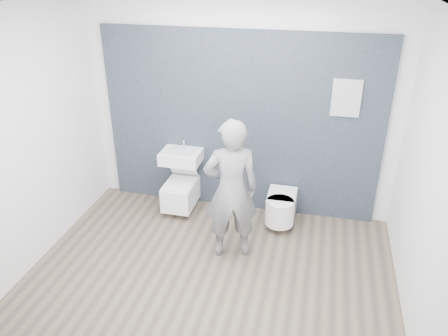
% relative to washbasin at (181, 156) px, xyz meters
% --- Properties ---
extents(ground, '(4.00, 4.00, 0.00)m').
position_rel_washbasin_xyz_m(ground, '(0.74, -1.24, -0.77)').
color(ground, brown).
rests_on(ground, ground).
extents(room_shell, '(4.00, 4.00, 4.00)m').
position_rel_washbasin_xyz_m(room_shell, '(0.74, -1.24, 0.97)').
color(room_shell, silver).
rests_on(room_shell, ground).
extents(tile_wall, '(3.60, 0.06, 2.40)m').
position_rel_washbasin_xyz_m(tile_wall, '(0.74, 0.23, -0.77)').
color(tile_wall, black).
rests_on(tile_wall, ground).
extents(washbasin, '(0.52, 0.39, 0.39)m').
position_rel_washbasin_xyz_m(washbasin, '(0.00, 0.00, 0.00)').
color(washbasin, white).
rests_on(washbasin, ground).
extents(toilet_square, '(0.39, 0.56, 0.69)m').
position_rel_washbasin_xyz_m(toilet_square, '(-0.00, -0.08, -0.50)').
color(toilet_square, white).
rests_on(toilet_square, ground).
extents(toilet_rounded, '(0.37, 0.63, 0.34)m').
position_rel_washbasin_xyz_m(toilet_rounded, '(1.37, -0.12, -0.52)').
color(toilet_rounded, white).
rests_on(toilet_rounded, ground).
extents(info_placard, '(0.34, 0.03, 0.45)m').
position_rel_washbasin_xyz_m(info_placard, '(2.02, 0.18, -0.77)').
color(info_placard, white).
rests_on(info_placard, ground).
extents(visitor, '(0.71, 0.58, 1.68)m').
position_rel_washbasin_xyz_m(visitor, '(0.87, -0.85, 0.07)').
color(visitor, gray).
rests_on(visitor, ground).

